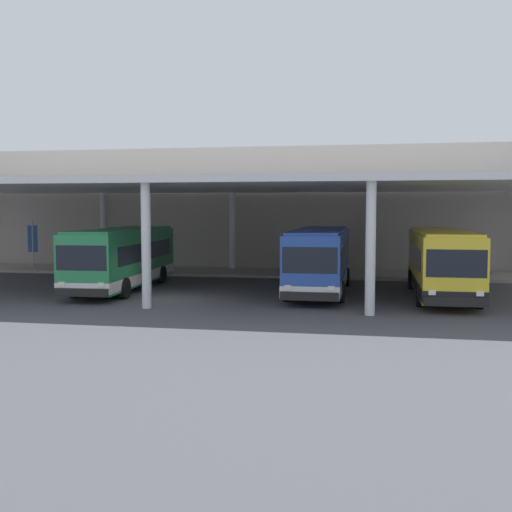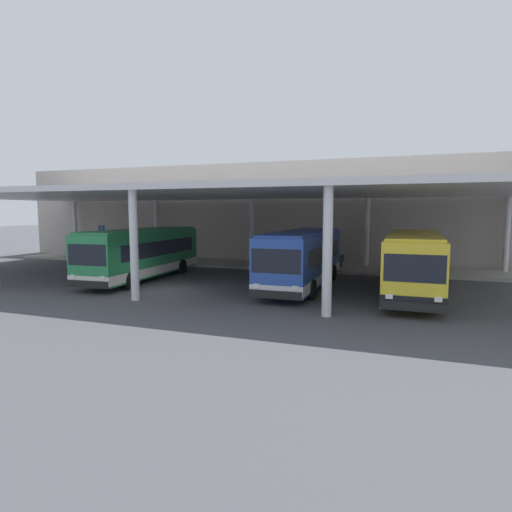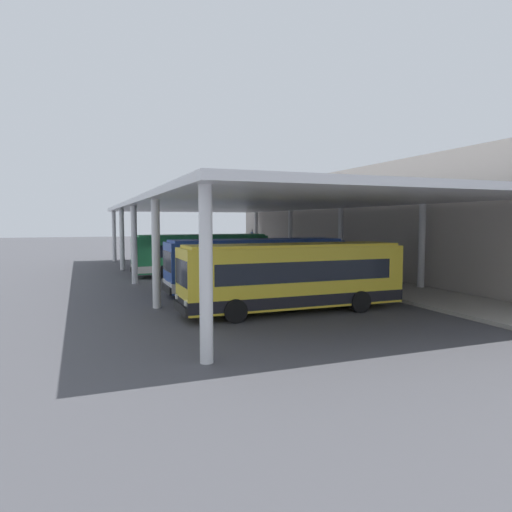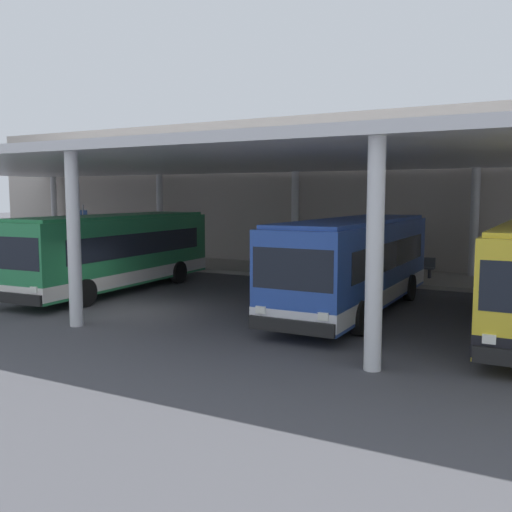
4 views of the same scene
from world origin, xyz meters
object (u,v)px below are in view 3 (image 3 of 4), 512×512
Objects in this scene: bus_nearest_bay at (201,254)px; bus_second_bay at (256,265)px; trash_bin at (348,272)px; banner_sign at (252,243)px; bus_middle_bay at (293,276)px; bench_waiting at (375,276)px.

bus_second_bay is at bearing 3.90° from bus_nearest_bay.
trash_bin is (7.69, 8.49, -0.98)m from bus_nearest_bay.
banner_sign reaches higher than bus_nearest_bay.
bus_nearest_bay is 1.01× the size of bus_second_bay.
bus_middle_bay is 26.86m from banner_sign.
banner_sign is at bearing 159.95° from bus_second_bay.
bus_nearest_bay is 15.92m from bus_middle_bay.
bus_middle_bay is at bearing -56.86° from bench_waiting.
bus_nearest_bay is 11.49m from trash_bin.
bus_second_bay is 5.86× the size of bench_waiting.
bus_middle_bay is at bearing 0.87° from bus_nearest_bay.
trash_bin is (-8.23, 8.24, -0.98)m from bus_middle_bay.
bus_second_bay and bus_middle_bay have the same top height.
banner_sign is (-17.50, -0.53, 1.30)m from trash_bin.
bench_waiting is 1.84× the size of trash_bin.
bench_waiting is at bearing 88.67° from bus_second_bay.
trash_bin is at bearing -172.35° from bench_waiting.
bus_second_bay is 8.21m from bench_waiting.
bus_nearest_bay is 3.33× the size of banner_sign.
bus_middle_bay is (15.92, 0.24, 0.00)m from bus_nearest_bay.
bus_second_bay is at bearing -72.72° from trash_bin.
bus_nearest_bay is 13.61m from bench_waiting.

